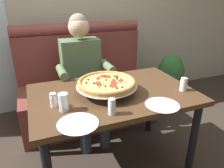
{
  "coord_description": "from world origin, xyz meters",
  "views": [
    {
      "loc": [
        -0.57,
        -1.44,
        1.46
      ],
      "look_at": [
        -0.02,
        -0.03,
        0.81
      ],
      "focal_mm": 34.41,
      "sensor_mm": 36.0,
      "label": 1
    }
  ],
  "objects_px": {
    "dining_table": "(113,102)",
    "shaker_parmesan": "(183,85)",
    "pizza": "(107,83)",
    "shaker_pepper_flakes": "(112,108)",
    "shaker_oregano": "(54,101)",
    "booth_bench": "(86,88)",
    "diner_main": "(83,71)",
    "potted_plant": "(170,76)",
    "plate_near_right": "(162,104)",
    "drinking_glass": "(64,103)",
    "plate_near_left": "(78,123)"
  },
  "relations": [
    {
      "from": "dining_table",
      "to": "shaker_parmesan",
      "type": "xyz_separation_m",
      "value": [
        0.54,
        -0.17,
        0.13
      ]
    },
    {
      "from": "pizza",
      "to": "shaker_pepper_flakes",
      "type": "xyz_separation_m",
      "value": [
        -0.08,
        -0.3,
        -0.04
      ]
    },
    {
      "from": "pizza",
      "to": "shaker_oregano",
      "type": "height_order",
      "value": "pizza"
    },
    {
      "from": "booth_bench",
      "to": "pizza",
      "type": "height_order",
      "value": "booth_bench"
    },
    {
      "from": "booth_bench",
      "to": "diner_main",
      "type": "relative_size",
      "value": 1.2
    },
    {
      "from": "pizza",
      "to": "shaker_parmesan",
      "type": "relative_size",
      "value": 4.4
    },
    {
      "from": "pizza",
      "to": "potted_plant",
      "type": "bearing_deg",
      "value": 34.87
    },
    {
      "from": "plate_near_right",
      "to": "drinking_glass",
      "type": "height_order",
      "value": "drinking_glass"
    },
    {
      "from": "dining_table",
      "to": "diner_main",
      "type": "distance_m",
      "value": 0.62
    },
    {
      "from": "pizza",
      "to": "booth_bench",
      "type": "bearing_deg",
      "value": 86.6
    },
    {
      "from": "pizza",
      "to": "potted_plant",
      "type": "relative_size",
      "value": 0.67
    },
    {
      "from": "shaker_oregano",
      "to": "potted_plant",
      "type": "bearing_deg",
      "value": 29.38
    },
    {
      "from": "booth_bench",
      "to": "shaker_parmesan",
      "type": "xyz_separation_m",
      "value": [
        0.54,
        -1.05,
        0.38
      ]
    },
    {
      "from": "shaker_oregano",
      "to": "potted_plant",
      "type": "distance_m",
      "value": 1.95
    },
    {
      "from": "booth_bench",
      "to": "shaker_parmesan",
      "type": "relative_size",
      "value": 14.22
    },
    {
      "from": "diner_main",
      "to": "plate_near_left",
      "type": "bearing_deg",
      "value": -105.98
    },
    {
      "from": "booth_bench",
      "to": "shaker_parmesan",
      "type": "bearing_deg",
      "value": -62.86
    },
    {
      "from": "drinking_glass",
      "to": "potted_plant",
      "type": "bearing_deg",
      "value": 32.22
    },
    {
      "from": "dining_table",
      "to": "plate_near_left",
      "type": "distance_m",
      "value": 0.51
    },
    {
      "from": "pizza",
      "to": "shaker_oregano",
      "type": "xyz_separation_m",
      "value": [
        -0.41,
        -0.07,
        -0.04
      ]
    },
    {
      "from": "diner_main",
      "to": "plate_near_left",
      "type": "distance_m",
      "value": 0.99
    },
    {
      "from": "shaker_parmesan",
      "to": "plate_near_left",
      "type": "height_order",
      "value": "shaker_parmesan"
    },
    {
      "from": "booth_bench",
      "to": "dining_table",
      "type": "distance_m",
      "value": 0.91
    },
    {
      "from": "shaker_parmesan",
      "to": "potted_plant",
      "type": "distance_m",
      "value": 1.29
    },
    {
      "from": "pizza",
      "to": "plate_near_left",
      "type": "distance_m",
      "value": 0.46
    },
    {
      "from": "shaker_pepper_flakes",
      "to": "plate_near_right",
      "type": "relative_size",
      "value": 0.46
    },
    {
      "from": "shaker_pepper_flakes",
      "to": "shaker_parmesan",
      "type": "xyz_separation_m",
      "value": [
        0.67,
        0.14,
        -0.0
      ]
    },
    {
      "from": "dining_table",
      "to": "plate_near_right",
      "type": "xyz_separation_m",
      "value": [
        0.24,
        -0.33,
        0.1
      ]
    },
    {
      "from": "diner_main",
      "to": "dining_table",
      "type": "bearing_deg",
      "value": -81.87
    },
    {
      "from": "drinking_glass",
      "to": "potted_plant",
      "type": "distance_m",
      "value": 1.94
    },
    {
      "from": "dining_table",
      "to": "pizza",
      "type": "xyz_separation_m",
      "value": [
        -0.05,
        -0.0,
        0.18
      ]
    },
    {
      "from": "booth_bench",
      "to": "shaker_oregano",
      "type": "bearing_deg",
      "value": -116.17
    },
    {
      "from": "diner_main",
      "to": "shaker_pepper_flakes",
      "type": "bearing_deg",
      "value": -92.6
    },
    {
      "from": "pizza",
      "to": "shaker_parmesan",
      "type": "distance_m",
      "value": 0.62
    },
    {
      "from": "plate_near_right",
      "to": "potted_plant",
      "type": "xyz_separation_m",
      "value": [
        0.96,
        1.2,
        -0.35
      ]
    },
    {
      "from": "shaker_oregano",
      "to": "diner_main",
      "type": "bearing_deg",
      "value": 61.0
    },
    {
      "from": "diner_main",
      "to": "shaker_pepper_flakes",
      "type": "relative_size",
      "value": 11.43
    },
    {
      "from": "potted_plant",
      "to": "booth_bench",
      "type": "bearing_deg",
      "value": 179.44
    },
    {
      "from": "plate_near_left",
      "to": "potted_plant",
      "type": "xyz_separation_m",
      "value": [
        1.56,
        1.21,
        -0.35
      ]
    },
    {
      "from": "plate_near_left",
      "to": "potted_plant",
      "type": "distance_m",
      "value": 2.01
    },
    {
      "from": "dining_table",
      "to": "diner_main",
      "type": "xyz_separation_m",
      "value": [
        -0.09,
        0.61,
        0.07
      ]
    },
    {
      "from": "diner_main",
      "to": "potted_plant",
      "type": "relative_size",
      "value": 1.82
    },
    {
      "from": "diner_main",
      "to": "potted_plant",
      "type": "xyz_separation_m",
      "value": [
        1.29,
        0.25,
        -0.32
      ]
    },
    {
      "from": "shaker_oregano",
      "to": "plate_near_left",
      "type": "bearing_deg",
      "value": -68.75
    },
    {
      "from": "shaker_oregano",
      "to": "shaker_parmesan",
      "type": "xyz_separation_m",
      "value": [
        1.01,
        -0.1,
        0.0
      ]
    },
    {
      "from": "booth_bench",
      "to": "shaker_pepper_flakes",
      "type": "height_order",
      "value": "booth_bench"
    },
    {
      "from": "potted_plant",
      "to": "shaker_oregano",
      "type": "bearing_deg",
      "value": -150.62
    },
    {
      "from": "booth_bench",
      "to": "shaker_pepper_flakes",
      "type": "distance_m",
      "value": 1.25
    },
    {
      "from": "dining_table",
      "to": "potted_plant",
      "type": "xyz_separation_m",
      "value": [
        1.2,
        0.87,
        -0.25
      ]
    },
    {
      "from": "shaker_pepper_flakes",
      "to": "potted_plant",
      "type": "relative_size",
      "value": 0.16
    }
  ]
}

